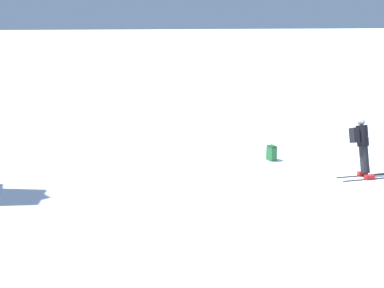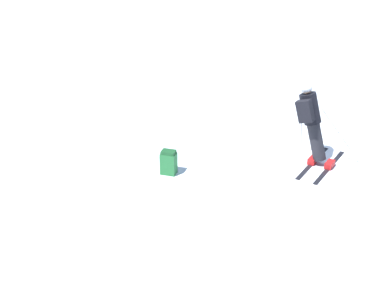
{
  "view_description": "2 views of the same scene",
  "coord_description": "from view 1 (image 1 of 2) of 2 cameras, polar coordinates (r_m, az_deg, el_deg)",
  "views": [
    {
      "loc": [
        -14.4,
        7.48,
        4.67
      ],
      "look_at": [
        0.8,
        4.94,
        0.9
      ],
      "focal_mm": 50.0,
      "sensor_mm": 36.0,
      "label": 1
    },
    {
      "loc": [
        -4.23,
        9.38,
        5.07
      ],
      "look_at": [
        0.12,
        3.57,
        1.65
      ],
      "focal_mm": 50.0,
      "sensor_mm": 36.0,
      "label": 2
    }
  ],
  "objects": [
    {
      "name": "spare_backpack",
      "position": [
        17.59,
        8.49,
        -0.96
      ],
      "size": [
        0.36,
        0.31,
        0.5
      ],
      "rotation": [
        0.0,
        0.0,
        0.35
      ],
      "color": "#236633",
      "rests_on": "ground"
    },
    {
      "name": "ground_plane",
      "position": [
        16.88,
        17.25,
        -2.93
      ],
      "size": [
        300.0,
        300.0,
        0.0
      ],
      "primitive_type": "plane",
      "color": "white"
    },
    {
      "name": "skier",
      "position": [
        16.41,
        17.69,
        0.08
      ],
      "size": [
        1.28,
        1.71,
        1.77
      ],
      "rotation": [
        0.0,
        0.0,
        0.08
      ],
      "color": "black",
      "rests_on": "ground"
    }
  ]
}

